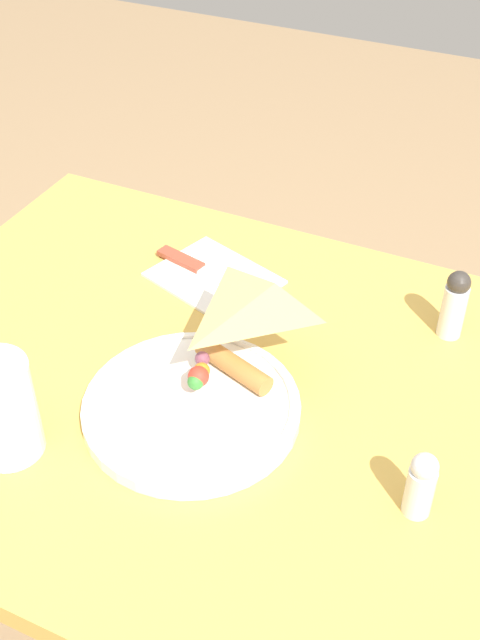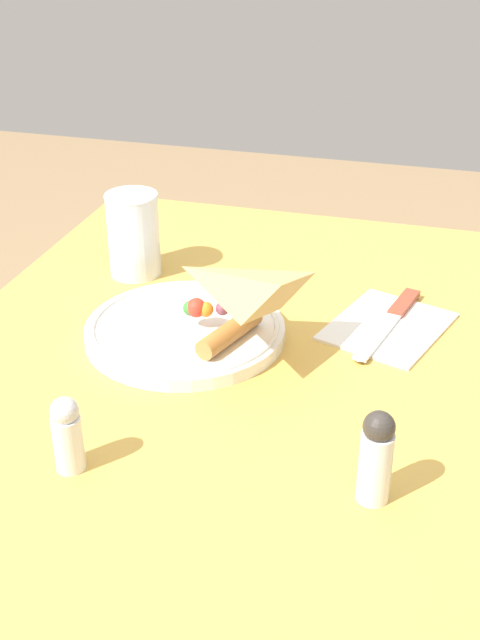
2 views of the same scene
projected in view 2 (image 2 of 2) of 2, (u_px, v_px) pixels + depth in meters
The scene contains 7 objects.
dining_table at pixel (222, 447), 0.99m from camera, with size 0.93×0.67×0.72m.
plate_pizza at pixel (187, 327), 0.96m from camera, with size 0.24×0.24×0.05m.
milk_glass at pixel (134, 238), 1.10m from camera, with size 0.07×0.07×0.12m.
napkin_folded at pixel (388, 327), 0.98m from camera, with size 0.19×0.17×0.00m.
butter_knife at pixel (391, 320), 0.99m from camera, with size 0.19×0.06×0.01m.
salt_shaker at pixel (67, 434), 0.74m from camera, with size 0.03×0.03×0.08m.
pepper_shaker at pixel (376, 456), 0.69m from camera, with size 0.03×0.03×0.09m.
Camera 2 is at (0.75, 0.24, 1.21)m, focal length 45.00 mm.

